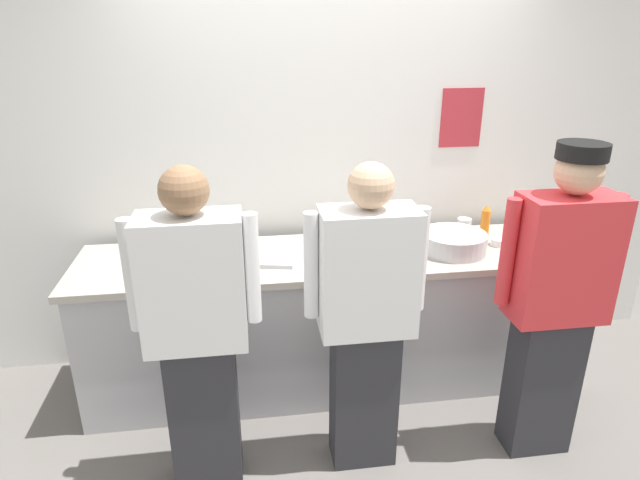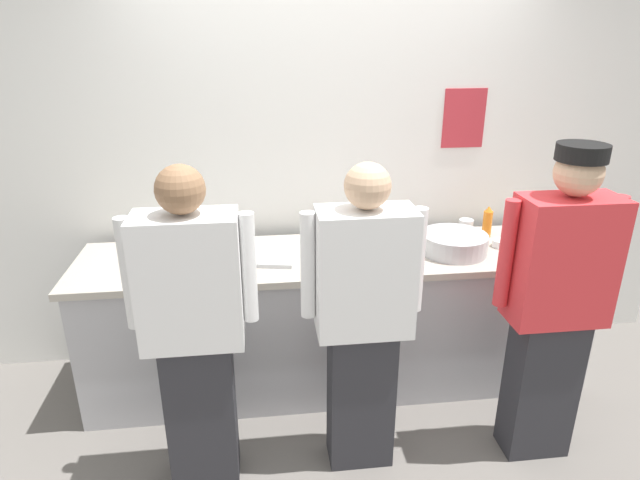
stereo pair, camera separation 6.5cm
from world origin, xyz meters
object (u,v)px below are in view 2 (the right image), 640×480
chef_far_right (555,302)px  plate_stack_front (339,238)px  chef_near_left (194,327)px  squeeze_bottle_secondary (516,230)px  ramekin_red_sauce (500,243)px  squeeze_bottle_primary (487,222)px  sheet_tray (258,255)px  ramekin_orange_sauce (369,261)px  chef_center (363,317)px  deli_cup (466,227)px  mixing_bowl_steel (454,243)px  ramekin_yellow_sauce (200,258)px

chef_far_right → plate_stack_front: (-0.94, 0.86, 0.04)m
chef_near_left → squeeze_bottle_secondary: (1.90, 0.74, 0.12)m
plate_stack_front → ramekin_red_sauce: plate_stack_front is taller
plate_stack_front → squeeze_bottle_primary: (0.96, 0.04, 0.05)m
chef_far_right → squeeze_bottle_secondary: (0.16, 0.77, 0.08)m
chef_near_left → squeeze_bottle_primary: bearing=26.4°
sheet_tray → ramekin_orange_sauce: ramekin_orange_sauce is taller
chef_center → deli_cup: size_ratio=15.49×
chef_near_left → squeeze_bottle_primary: (1.76, 0.87, 0.13)m
chef_near_left → deli_cup: size_ratio=15.67×
plate_stack_front → squeeze_bottle_primary: bearing=2.3°
squeeze_bottle_primary → ramekin_orange_sauce: 0.91m
chef_center → ramekin_red_sauce: 1.20m
chef_near_left → chef_center: 0.79m
chef_far_right → ramekin_red_sauce: chef_far_right is taller
mixing_bowl_steel → squeeze_bottle_secondary: (0.43, 0.09, 0.03)m
ramekin_orange_sauce → ramekin_red_sauce: size_ratio=0.97×
squeeze_bottle_primary → squeeze_bottle_secondary: 0.19m
chef_near_left → squeeze_bottle_primary: 1.97m
chef_near_left → chef_center: chef_near_left is taller
sheet_tray → ramekin_yellow_sauce: 0.33m
ramekin_orange_sauce → ramekin_red_sauce: (0.85, 0.17, -0.00)m
ramekin_orange_sauce → deli_cup: bearing=28.5°
sheet_tray → squeeze_bottle_primary: bearing=6.1°
chef_near_left → chef_center: (0.79, 0.02, -0.01)m
deli_cup → squeeze_bottle_secondary: bearing=-35.4°
sheet_tray → squeeze_bottle_secondary: size_ratio=2.43×
plate_stack_front → squeeze_bottle_secondary: squeeze_bottle_secondary is taller
deli_cup → sheet_tray: bearing=-171.4°
mixing_bowl_steel → deli_cup: bearing=56.7°
squeeze_bottle_primary → deli_cup: squeeze_bottle_primary is taller
chef_near_left → ramekin_red_sauce: bearing=21.4°
chef_near_left → deli_cup: 1.89m
squeeze_bottle_secondary → chef_center: bearing=-146.7°
chef_near_left → squeeze_bottle_primary: chef_near_left is taller
chef_far_right → ramekin_yellow_sauce: size_ratio=18.03×
chef_center → sheet_tray: (-0.49, 0.70, 0.05)m
chef_near_left → chef_center: size_ratio=1.01×
ramekin_orange_sauce → deli_cup: 0.82m
squeeze_bottle_secondary → ramekin_yellow_sauce: 1.92m
mixing_bowl_steel → squeeze_bottle_secondary: size_ratio=2.20×
ramekin_yellow_sauce → ramekin_red_sauce: 1.80m
squeeze_bottle_primary → ramekin_yellow_sauce: size_ratio=2.22×
chef_near_left → squeeze_bottle_primary: size_ratio=7.91×
chef_far_right → chef_near_left: bearing=179.2°
chef_far_right → sheet_tray: chef_far_right is taller
chef_center → sheet_tray: bearing=125.1°
squeeze_bottle_primary → squeeze_bottle_secondary: bearing=-45.2°
ramekin_red_sauce → deli_cup: 0.26m
sheet_tray → plate_stack_front: bearing=13.3°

